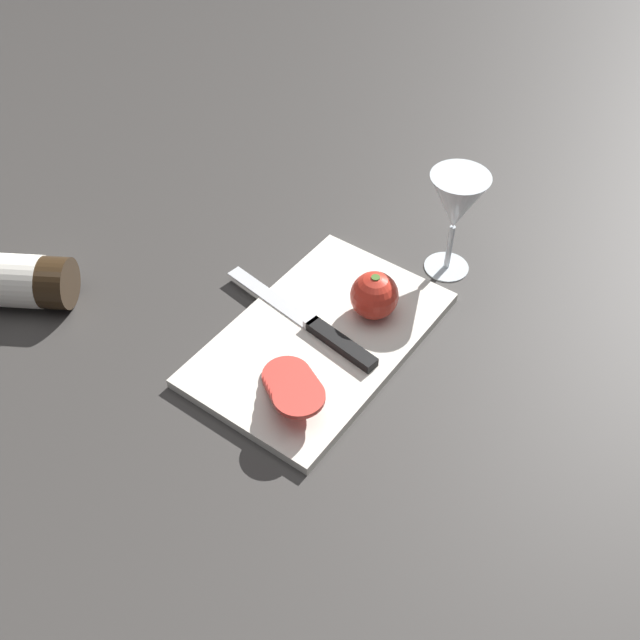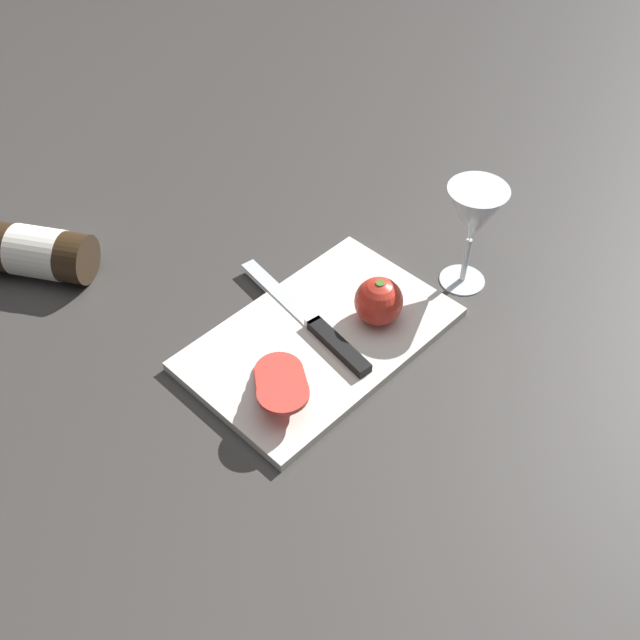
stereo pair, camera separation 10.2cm
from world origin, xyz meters
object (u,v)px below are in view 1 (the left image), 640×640
whole_tomato (374,295)px  tomato_slice_stack_near (293,386)px  wine_glass (456,205)px  knife (327,334)px

whole_tomato → tomato_slice_stack_near: (0.19, -0.00, -0.01)m
whole_tomato → tomato_slice_stack_near: size_ratio=0.60×
wine_glass → whole_tomato: wine_glass is taller
whole_tomato → tomato_slice_stack_near: bearing=-0.2°
wine_glass → whole_tomato: 0.18m
wine_glass → knife: wine_glass is taller
whole_tomato → tomato_slice_stack_near: 0.19m
tomato_slice_stack_near → whole_tomato: bearing=179.8°
whole_tomato → knife: (0.08, -0.03, -0.03)m
whole_tomato → knife: whole_tomato is taller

